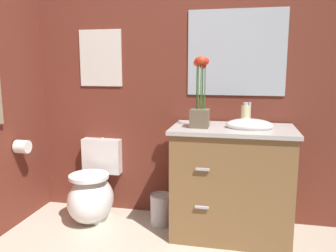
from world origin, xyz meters
The scene contains 9 objects.
wall_back centered at (0.20, 1.63, 1.25)m, with size 4.15×0.05×2.50m, color maroon.
toilet centered at (-0.74, 1.34, 0.24)m, with size 0.38×0.59×0.69m.
vanity_cabinet centered at (0.46, 1.31, 0.45)m, with size 0.94×0.56×1.06m.
flower_vase centered at (0.20, 1.26, 1.06)m, with size 0.14×0.14×0.54m.
soap_bottle centered at (0.54, 1.38, 0.96)m, with size 0.07×0.07×0.19m.
trash_bin centered at (-0.13, 1.36, 0.14)m, with size 0.18×0.18×0.27m.
wall_poster centered at (-0.74, 1.60, 1.41)m, with size 0.39×0.01×0.50m, color silver.
wall_mirror centered at (0.46, 1.60, 1.45)m, with size 0.80×0.01×0.70m, color #B2BCC6.
toilet_paper_roll centered at (-1.26, 1.14, 0.68)m, with size 0.11×0.11×0.11m, color white.
Camera 1 is at (0.51, -1.34, 1.34)m, focal length 36.84 mm.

